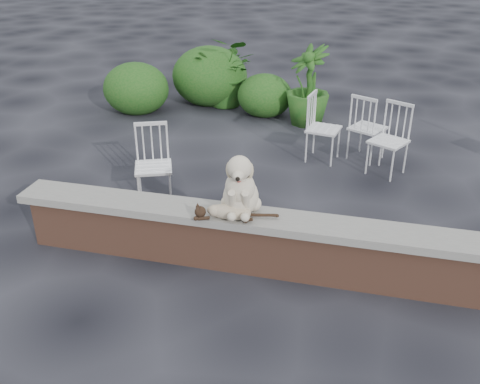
% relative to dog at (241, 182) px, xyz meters
% --- Properties ---
extents(ground, '(60.00, 60.00, 0.00)m').
position_rel_dog_xyz_m(ground, '(0.86, -0.03, -0.90)').
color(ground, black).
rests_on(ground, ground).
extents(brick_wall, '(6.00, 0.30, 0.50)m').
position_rel_dog_xyz_m(brick_wall, '(0.86, -0.03, -0.65)').
color(brick_wall, brown).
rests_on(brick_wall, ground).
extents(capstone, '(6.20, 0.40, 0.08)m').
position_rel_dog_xyz_m(capstone, '(0.86, -0.03, -0.36)').
color(capstone, slate).
rests_on(capstone, brick_wall).
extents(dog, '(0.49, 0.60, 0.63)m').
position_rel_dog_xyz_m(dog, '(0.00, 0.00, 0.00)').
color(dog, beige).
rests_on(dog, capstone).
extents(cat, '(0.93, 0.36, 0.15)m').
position_rel_dog_xyz_m(cat, '(-0.08, -0.15, -0.24)').
color(cat, tan).
rests_on(cat, capstone).
extents(chair_c, '(0.75, 0.75, 0.94)m').
position_rel_dog_xyz_m(chair_c, '(1.06, 2.96, -0.43)').
color(chair_c, white).
rests_on(chair_c, ground).
extents(chair_a, '(0.73, 0.73, 0.94)m').
position_rel_dog_xyz_m(chair_a, '(-1.30, 1.01, -0.43)').
color(chair_a, white).
rests_on(chair_a, ground).
extents(chair_e, '(0.65, 0.65, 0.94)m').
position_rel_dog_xyz_m(chair_e, '(0.48, 2.77, -0.43)').
color(chair_e, white).
rests_on(chair_e, ground).
extents(chair_b, '(0.76, 0.76, 0.94)m').
position_rel_dog_xyz_m(chair_b, '(1.34, 2.51, -0.43)').
color(chair_b, white).
rests_on(chair_b, ground).
extents(potted_plant_a, '(1.25, 1.12, 1.25)m').
position_rel_dog_xyz_m(potted_plant_a, '(-1.43, 4.82, -0.27)').
color(potted_plant_a, '#174D16').
rests_on(potted_plant_a, ground).
extents(potted_plant_b, '(1.01, 1.01, 1.28)m').
position_rel_dog_xyz_m(potted_plant_b, '(0.06, 4.20, -0.26)').
color(potted_plant_b, '#174D16').
rests_on(potted_plant_b, ground).
extents(shrubbery, '(3.23, 1.95, 1.08)m').
position_rel_dog_xyz_m(shrubbery, '(-1.95, 4.60, -0.46)').
color(shrubbery, '#174D16').
rests_on(shrubbery, ground).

